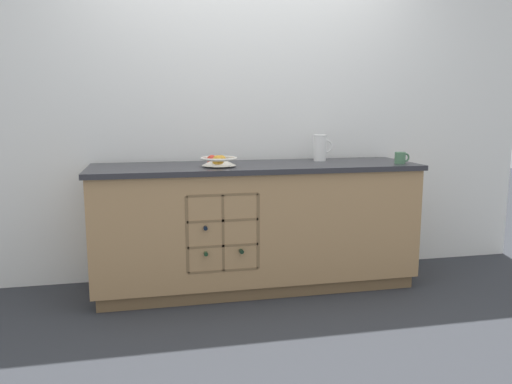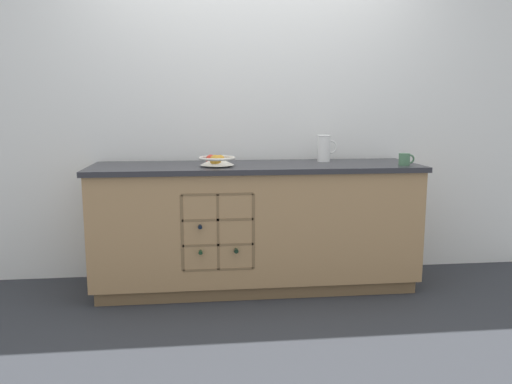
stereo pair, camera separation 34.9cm
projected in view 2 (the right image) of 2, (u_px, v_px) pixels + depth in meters
ground_plane at (256, 286)px, 3.61m from camera, size 14.00×14.00×0.00m
back_wall at (251, 108)px, 3.76m from camera, size 4.63×0.06×2.55m
kitchen_island at (256, 226)px, 3.53m from camera, size 2.27×0.65×0.88m
fruit_bowl at (217, 160)px, 3.34m from camera, size 0.25×0.25×0.08m
white_pitcher at (324, 148)px, 3.65m from camera, size 0.15×0.10×0.19m
ceramic_mug at (405, 159)px, 3.40m from camera, size 0.11×0.08×0.08m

